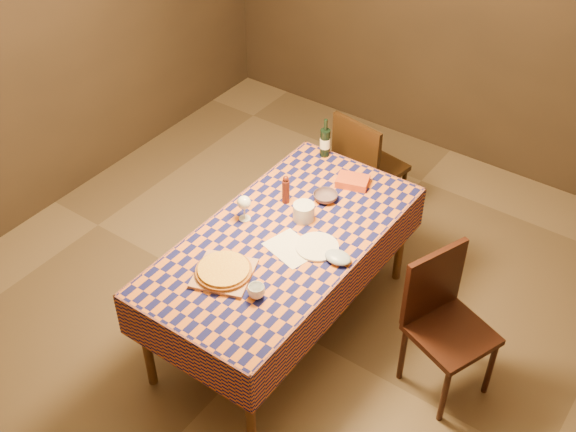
% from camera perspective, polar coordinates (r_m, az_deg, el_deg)
% --- Properties ---
extents(room, '(5.00, 5.10, 2.70)m').
position_cam_1_polar(room, '(3.90, -0.43, 4.72)').
color(room, brown).
rests_on(room, ground).
extents(dining_table, '(0.94, 1.84, 0.77)m').
position_cam_1_polar(dining_table, '(4.31, -0.39, -2.46)').
color(dining_table, brown).
rests_on(dining_table, ground).
extents(cutting_board, '(0.40, 0.40, 0.02)m').
position_cam_1_polar(cutting_board, '(4.03, -5.09, -4.54)').
color(cutting_board, '#B37954').
rests_on(cutting_board, dining_table).
extents(pizza, '(0.37, 0.37, 0.03)m').
position_cam_1_polar(pizza, '(4.02, -5.11, -4.29)').
color(pizza, brown).
rests_on(pizza, cutting_board).
extents(pepper_mill, '(0.06, 0.06, 0.20)m').
position_cam_1_polar(pepper_mill, '(4.46, -0.17, 2.06)').
color(pepper_mill, '#451710').
rests_on(pepper_mill, dining_table).
extents(bowl, '(0.17, 0.17, 0.05)m').
position_cam_1_polar(bowl, '(4.52, 2.98, 1.52)').
color(bowl, '#574249').
rests_on(bowl, dining_table).
extents(wine_glass, '(0.09, 0.09, 0.17)m').
position_cam_1_polar(wine_glass, '(4.32, -3.50, 1.01)').
color(wine_glass, silver).
rests_on(wine_glass, dining_table).
extents(wine_bottle, '(0.09, 0.09, 0.28)m').
position_cam_1_polar(wine_bottle, '(4.88, 2.94, 5.86)').
color(wine_bottle, black).
rests_on(wine_bottle, dining_table).
extents(deli_tub, '(0.17, 0.17, 0.11)m').
position_cam_1_polar(deli_tub, '(4.35, 1.25, 0.33)').
color(deli_tub, silver).
rests_on(deli_tub, dining_table).
extents(takeout_container, '(0.24, 0.20, 0.05)m').
position_cam_1_polar(takeout_container, '(4.66, 5.13, 2.75)').
color(takeout_container, '#C04219').
rests_on(takeout_container, dining_table).
extents(white_plate, '(0.30, 0.30, 0.01)m').
position_cam_1_polar(white_plate, '(4.19, 2.32, -2.45)').
color(white_plate, silver).
rests_on(white_plate, dining_table).
extents(tumbler, '(0.12, 0.12, 0.08)m').
position_cam_1_polar(tumbler, '(3.88, -2.52, -5.97)').
color(tumbler, white).
rests_on(tumbler, dining_table).
extents(flour_patch, '(0.33, 0.28, 0.00)m').
position_cam_1_polar(flour_patch, '(4.18, 0.26, -2.58)').
color(flour_patch, silver).
rests_on(flour_patch, dining_table).
extents(flour_bag, '(0.18, 0.14, 0.05)m').
position_cam_1_polar(flour_bag, '(4.10, 3.96, -3.28)').
color(flour_bag, '#98A9C2').
rests_on(flour_bag, dining_table).
extents(chair_far, '(0.49, 0.49, 0.93)m').
position_cam_1_polar(chair_far, '(5.29, 6.07, 4.06)').
color(chair_far, black).
rests_on(chair_far, ground).
extents(chair_right, '(0.55, 0.55, 0.93)m').
position_cam_1_polar(chair_right, '(4.24, 12.17, -7.76)').
color(chair_right, black).
rests_on(chair_right, ground).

